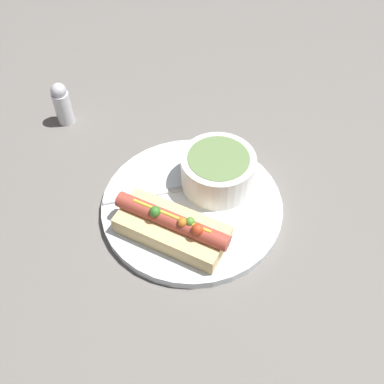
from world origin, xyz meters
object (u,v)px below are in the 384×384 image
Objects in this scene: hot_dog at (172,227)px; soup_bowl at (218,169)px; salt_shaker at (62,103)px; spoon at (182,188)px.

soup_bowl reaches higher than hot_dog.
salt_shaker is (-0.34, 0.05, 0.01)m from hot_dog.
spoon is (-0.03, -0.05, -0.03)m from soup_bowl.
hot_dog is 1.50× the size of soup_bowl.
soup_bowl is 0.74× the size of spoon.
hot_dog is 0.09m from spoon.
spoon is at bearing -120.98° from soup_bowl.
salt_shaker is at bearing 154.54° from hot_dog.
spoon is at bearing 4.82° from salt_shaker.
salt_shaker reaches higher than hot_dog.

